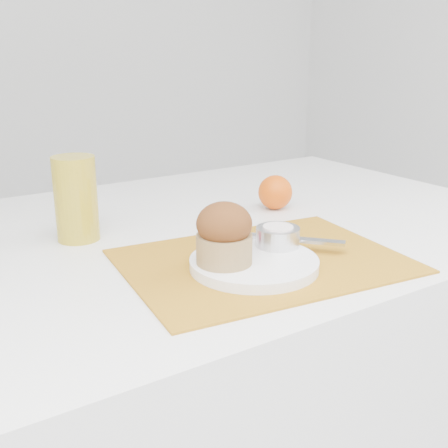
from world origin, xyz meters
TOP-DOWN VIEW (x-y plane):
  - table at (0.00, 0.05)m, footprint 1.20×0.80m
  - placemat at (-0.04, -0.15)m, footprint 0.45×0.35m
  - plate at (-0.07, -0.17)m, footprint 0.23×0.23m
  - ramekin at (-0.00, -0.15)m, footprint 0.07×0.07m
  - cream at (-0.00, -0.15)m, footprint 0.05×0.05m
  - raspberry_near at (-0.06, -0.11)m, footprint 0.02×0.02m
  - raspberry_far at (-0.02, -0.14)m, footprint 0.02×0.02m
  - butter_knife at (0.02, -0.13)m, footprint 0.15×0.16m
  - orange at (0.16, 0.07)m, footprint 0.07×0.07m
  - juice_glass at (-0.23, 0.10)m, footprint 0.09×0.09m
  - muffin at (-0.11, -0.16)m, footprint 0.09×0.09m

SIDE VIEW (x-z plane):
  - table at x=0.00m, z-range 0.00..0.75m
  - placemat at x=-0.04m, z-range 0.75..0.75m
  - plate at x=-0.07m, z-range 0.75..0.77m
  - butter_knife at x=0.02m, z-range 0.77..0.77m
  - raspberry_far at x=-0.02m, z-range 0.77..0.78m
  - raspberry_near at x=-0.06m, z-range 0.77..0.79m
  - ramekin at x=0.00m, z-range 0.77..0.80m
  - orange at x=0.16m, z-range 0.75..0.82m
  - cream at x=0.00m, z-range 0.80..0.80m
  - muffin at x=-0.11m, z-range 0.77..0.86m
  - juice_glass at x=-0.23m, z-range 0.75..0.89m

